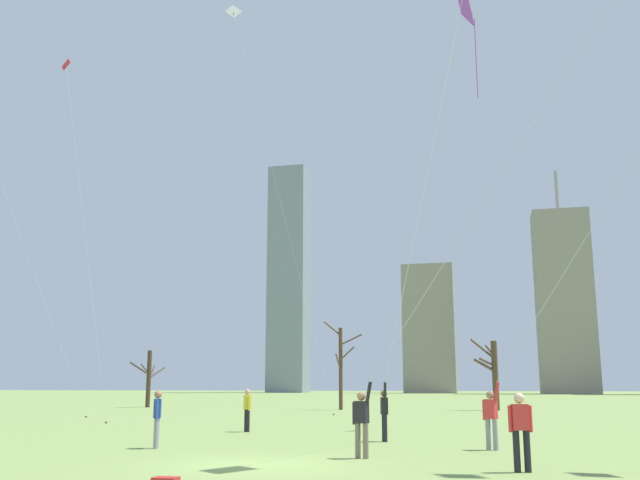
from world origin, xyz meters
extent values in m
plane|color=#7A934C|center=(0.00, 0.00, 0.00)|extent=(400.00, 400.00, 0.00)
cylinder|color=black|center=(1.77, 7.50, 0.42)|extent=(0.14, 0.14, 0.85)
cylinder|color=black|center=(1.83, 7.29, 0.42)|extent=(0.14, 0.14, 0.85)
cube|color=black|center=(1.80, 7.40, 1.12)|extent=(0.29, 0.38, 0.54)
sphere|color=brown|center=(1.80, 7.40, 1.51)|extent=(0.22, 0.22, 0.22)
cylinder|color=black|center=(1.74, 7.60, 1.09)|extent=(0.09, 0.09, 0.55)
cylinder|color=black|center=(1.86, 7.20, 1.59)|extent=(0.15, 0.22, 0.56)
cylinder|color=purple|center=(5.24, 1.11, 9.92)|extent=(0.02, 0.02, 2.16)
cylinder|color=silver|center=(3.42, 4.09, 6.69)|extent=(3.13, 6.23, 9.70)
cylinder|color=gray|center=(5.08, 5.13, 0.42)|extent=(0.14, 0.14, 0.85)
cylinder|color=gray|center=(5.27, 5.03, 0.42)|extent=(0.14, 0.14, 0.85)
cube|color=red|center=(5.17, 5.08, 1.12)|extent=(0.39, 0.34, 0.54)
sphere|color=#9E7051|center=(5.17, 5.08, 1.51)|extent=(0.22, 0.22, 0.22)
cylinder|color=red|center=(4.99, 5.18, 1.09)|extent=(0.09, 0.09, 0.55)
cylinder|color=red|center=(5.35, 4.98, 1.59)|extent=(0.22, 0.18, 0.56)
cylinder|color=#726656|center=(1.94, 1.98, 0.42)|extent=(0.14, 0.14, 0.85)
cylinder|color=#726656|center=(2.14, 1.90, 0.42)|extent=(0.14, 0.14, 0.85)
cube|color=black|center=(2.04, 1.94, 1.12)|extent=(0.39, 0.30, 0.54)
sphere|color=#9E7051|center=(2.04, 1.94, 1.51)|extent=(0.22, 0.22, 0.22)
cylinder|color=black|center=(1.84, 2.01, 1.09)|extent=(0.09, 0.09, 0.55)
cylinder|color=black|center=(2.24, 1.87, 1.59)|extent=(0.22, 0.15, 0.56)
cylinder|color=silver|center=(7.31, 1.93, 9.43)|extent=(10.14, 0.13, 15.18)
cylinder|color=black|center=(5.92, -0.09, 0.42)|extent=(0.14, 0.14, 0.85)
cylinder|color=black|center=(5.71, -0.14, 0.42)|extent=(0.14, 0.14, 0.85)
cube|color=red|center=(5.81, -0.12, 1.12)|extent=(0.38, 0.27, 0.54)
sphere|color=beige|center=(5.81, -0.12, 1.51)|extent=(0.22, 0.22, 0.22)
cylinder|color=red|center=(6.02, -0.07, 1.09)|extent=(0.09, 0.09, 0.55)
cylinder|color=red|center=(5.61, -0.16, 1.09)|extent=(0.09, 0.09, 0.55)
cylinder|color=gray|center=(-4.26, 3.50, 0.42)|extent=(0.14, 0.14, 0.85)
cylinder|color=gray|center=(-4.18, 3.30, 0.42)|extent=(0.14, 0.14, 0.85)
cube|color=#2D4CA5|center=(-4.22, 3.40, 1.12)|extent=(0.31, 0.39, 0.54)
sphere|color=#9E7051|center=(-4.22, 3.40, 1.51)|extent=(0.22, 0.22, 0.22)
cylinder|color=#2D4CA5|center=(-4.29, 3.60, 1.09)|extent=(0.09, 0.09, 0.55)
cylinder|color=#2D4CA5|center=(-4.14, 3.21, 1.09)|extent=(0.09, 0.09, 0.55)
cylinder|color=black|center=(-4.05, 10.94, 0.42)|extent=(0.14, 0.14, 0.85)
cylinder|color=black|center=(-4.19, 11.11, 0.42)|extent=(0.14, 0.14, 0.85)
cube|color=yellow|center=(-4.12, 11.03, 1.12)|extent=(0.37, 0.39, 0.54)
sphere|color=tan|center=(-4.12, 11.03, 1.51)|extent=(0.22, 0.22, 0.22)
cylinder|color=yellow|center=(-3.99, 10.86, 1.09)|extent=(0.09, 0.09, 0.55)
cylinder|color=yellow|center=(-4.25, 11.19, 1.09)|extent=(0.09, 0.09, 0.55)
cylinder|color=silver|center=(-19.71, 18.95, 8.03)|extent=(5.59, 3.61, 15.99)
cylinder|color=#3F3833|center=(-16.92, 20.74, 0.04)|extent=(0.10, 0.10, 0.08)
cube|color=red|center=(-16.52, 15.86, 18.80)|extent=(0.83, 0.47, 0.87)
cylinder|color=black|center=(-16.52, 15.86, 18.80)|extent=(0.05, 0.32, 0.54)
cylinder|color=silver|center=(-14.60, 15.67, 9.42)|extent=(3.84, 0.39, 18.76)
cylinder|color=#3F3833|center=(-12.68, 15.48, 0.04)|extent=(0.10, 0.10, 0.08)
cube|color=white|center=(-10.23, 24.40, 25.72)|extent=(1.13, 0.30, 1.09)
cylinder|color=black|center=(-10.23, 24.40, 25.72)|extent=(0.15, 0.28, 0.70)
cylinder|color=silver|center=(-7.25, 25.85, 12.88)|extent=(5.97, 2.92, 25.69)
cylinder|color=#3F3833|center=(-4.27, 27.31, 0.04)|extent=(0.10, 0.10, 0.08)
cylinder|color=#4C3828|center=(5.32, 37.58, 2.44)|extent=(0.44, 0.44, 4.89)
cylinder|color=#4C3828|center=(5.24, 38.04, 2.88)|extent=(0.38, 1.08, 0.88)
cylinder|color=#4C3828|center=(4.51, 37.69, 4.34)|extent=(1.74, 0.40, 1.52)
cylinder|color=#4C3828|center=(4.62, 37.12, 3.14)|extent=(1.57, 1.12, 0.98)
cylinder|color=#4C3828|center=(5.04, 37.93, 4.22)|extent=(0.75, 0.88, 0.90)
cylinder|color=#4C3828|center=(4.82, 37.13, 3.36)|extent=(1.16, 1.07, 0.63)
cylinder|color=#4C3828|center=(-5.73, 36.46, 2.98)|extent=(0.28, 0.28, 5.95)
cylinder|color=#4C3828|center=(-4.95, 36.56, 5.07)|extent=(1.63, 0.31, 0.85)
cylinder|color=#4C3828|center=(-6.37, 36.50, 5.92)|extent=(1.35, 0.21, 1.13)
cylinder|color=#4C3828|center=(-5.23, 36.53, 4.08)|extent=(1.08, 0.26, 1.00)
cylinder|color=#4C3828|center=(-5.75, 35.71, 3.38)|extent=(0.14, 1.57, 1.24)
cylinder|color=#423326|center=(-22.04, 38.33, 2.27)|extent=(0.36, 0.36, 4.53)
cylinder|color=#423326|center=(-21.78, 39.22, 2.77)|extent=(0.67, 1.86, 1.02)
cylinder|color=#423326|center=(-22.41, 37.43, 3.06)|extent=(0.88, 1.92, 1.04)
cylinder|color=#423326|center=(-22.11, 38.92, 2.74)|extent=(0.25, 1.26, 1.20)
cylinder|color=#423326|center=(-22.59, 38.69, 3.07)|extent=(1.21, 0.83, 0.88)
cube|color=gray|center=(-41.70, 148.04, 26.89)|extent=(8.85, 7.36, 53.78)
cube|color=gray|center=(-8.44, 144.06, 14.02)|extent=(11.25, 5.05, 28.05)
cube|color=gray|center=(19.56, 136.68, 18.35)|extent=(10.95, 9.33, 36.69)
cylinder|color=#99999E|center=(19.56, 136.68, 41.25)|extent=(0.80, 0.80, 9.12)
camera|label=1|loc=(5.35, -16.33, 1.79)|focal=40.52mm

